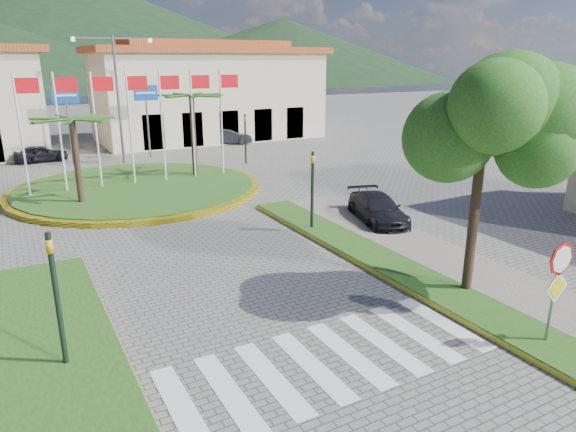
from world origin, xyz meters
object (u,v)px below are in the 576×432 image
deciduous_tree (485,114)px  car_side_right (378,209)px  stop_sign (558,278)px  car_dark_b (228,136)px  car_dark_a (41,154)px  roundabout_island (138,187)px

deciduous_tree → car_side_right: deciduous_tree is taller
stop_sign → car_dark_b: bearing=80.9°
car_dark_a → car_side_right: bearing=-155.2°
car_dark_b → car_side_right: bearing=-168.4°
roundabout_island → car_dark_b: bearing=50.0°
stop_sign → deciduous_tree: bearing=78.8°
roundabout_island → car_dark_a: bearing=108.8°
roundabout_island → stop_sign: roundabout_island is taller
car_dark_a → car_dark_b: 13.78m
deciduous_tree → car_dark_a: deciduous_tree is taller
deciduous_tree → car_side_right: bearing=73.3°
roundabout_island → deciduous_tree: (5.50, -17.00, 5.00)m
car_side_right → car_dark_a: bearing=134.8°
roundabout_island → car_dark_b: 15.58m
stop_sign → car_dark_a: size_ratio=0.80×
roundabout_island → car_dark_b: (10.01, 11.93, 0.45)m
roundabout_island → car_dark_b: roundabout_island is taller
stop_sign → car_dark_b: size_ratio=0.70×
roundabout_island → car_dark_a: 11.63m
stop_sign → car_side_right: 10.11m
roundabout_island → car_side_right: 12.78m
stop_sign → car_dark_a: bearing=105.5°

